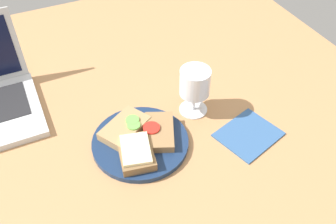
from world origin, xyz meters
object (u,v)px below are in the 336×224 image
at_px(wine_glass, 195,84).
at_px(sandwich_with_cheese, 136,152).
at_px(sandwich_with_cucumber, 125,128).
at_px(plate, 140,142).
at_px(napkin, 248,134).
at_px(sandwich_with_tomato, 159,132).

bearing_deg(wine_glass, sandwich_with_cheese, -154.84).
height_order(sandwich_with_cucumber, wine_glass, wine_glass).
relative_size(plate, napkin, 1.63).
height_order(sandwich_with_cheese, napkin, sandwich_with_cheese).
bearing_deg(napkin, wine_glass, 120.87).
distance_m(plate, napkin, 0.27).
bearing_deg(sandwich_with_cheese, plate, 57.36).
relative_size(sandwich_with_cucumber, napkin, 0.99).
bearing_deg(sandwich_with_cheese, napkin, -9.08).
relative_size(wine_glass, napkin, 0.91).
bearing_deg(sandwich_with_cheese, sandwich_with_cucumber, 86.76).
bearing_deg(sandwich_with_cucumber, sandwich_with_tomato, -32.95).
relative_size(plate, wine_glass, 1.78).
height_order(sandwich_with_tomato, napkin, sandwich_with_tomato).
xyz_separation_m(plate, sandwich_with_tomato, (0.05, -0.00, 0.02)).
xyz_separation_m(sandwich_with_tomato, sandwich_with_cheese, (-0.07, -0.04, 0.00)).
bearing_deg(sandwich_with_tomato, sandwich_with_cucumber, 147.05).
xyz_separation_m(sandwich_with_tomato, sandwich_with_cucumber, (-0.07, 0.05, 0.00)).
relative_size(sandwich_with_tomato, sandwich_with_cheese, 1.14).
height_order(sandwich_with_tomato, sandwich_with_cheese, sandwich_with_cheese).
bearing_deg(sandwich_with_cheese, sandwich_with_tomato, 27.79).
relative_size(sandwich_with_cucumber, sandwich_with_cheese, 1.19).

